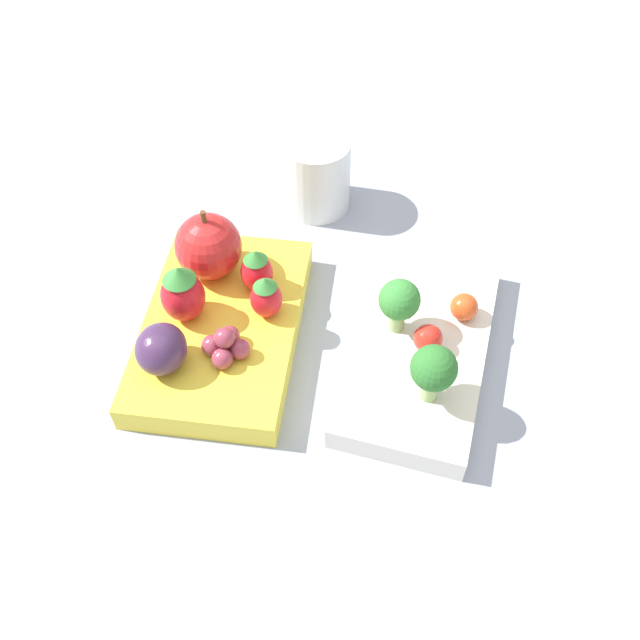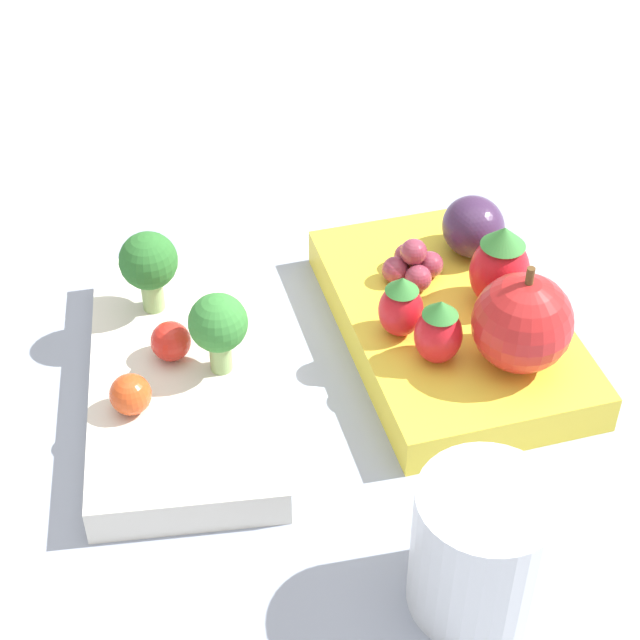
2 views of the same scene
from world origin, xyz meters
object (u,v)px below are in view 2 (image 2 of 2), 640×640
strawberry_1 (401,306)px  bento_box_fruit (449,323)px  broccoli_floret_1 (149,263)px  strawberry_0 (503,271)px  broccoli_floret_0 (218,325)px  cherry_tomato_0 (130,394)px  cherry_tomato_1 (170,336)px  plum (473,227)px  strawberry_2 (439,331)px  drinking_cup (482,549)px  bento_box_savoury (183,378)px  grape_cluster (413,264)px  apple (522,323)px

strawberry_1 → bento_box_fruit: bearing=-69.6°
broccoli_floret_1 → strawberry_0: 0.20m
broccoli_floret_0 → cherry_tomato_0: bearing=111.6°
broccoli_floret_0 → cherry_tomato_1: broccoli_floret_0 is taller
strawberry_1 → plum: strawberry_1 is taller
broccoli_floret_1 → strawberry_2: size_ratio=1.26×
cherry_tomato_0 → cherry_tomato_1: size_ratio=0.99×
drinking_cup → bento_box_savoury: bearing=33.7°
bento_box_savoury → plum: bearing=-73.2°
cherry_tomato_0 → cherry_tomato_1: bearing=-32.6°
broccoli_floret_0 → plum: bearing=-68.7°
strawberry_2 → grape_cluster: size_ratio=1.07×
bento_box_fruit → broccoli_floret_1: bearing=75.3°
apple → grape_cluster: apple is taller
bento_box_fruit → strawberry_1: strawberry_1 is taller
bento_box_savoury → broccoli_floret_0: bearing=-112.2°
cherry_tomato_1 → drinking_cup: (-0.18, -0.11, 0.00)m
broccoli_floret_1 → cherry_tomato_0: (-0.08, 0.02, -0.02)m
broccoli_floret_0 → plum: broccoli_floret_0 is taller
bento_box_fruit → broccoli_floret_0: size_ratio=3.97×
cherry_tomato_0 → strawberry_1: size_ratio=0.57×
apple → drinking_cup: 0.14m
bento_box_savoury → apple: 0.19m
grape_cluster → cherry_tomato_1: bearing=100.6°
broccoli_floret_1 → plum: bearing=-88.6°
apple → strawberry_1: size_ratio=1.65×
cherry_tomato_1 → strawberry_1: (-0.02, -0.13, 0.01)m
bento_box_fruit → apple: size_ratio=3.02×
grape_cluster → drinking_cup: drinking_cup is taller
bento_box_savoury → apple: (-0.04, -0.18, 0.04)m
strawberry_2 → cherry_tomato_0: bearing=89.2°
strawberry_0 → drinking_cup: (-0.17, 0.07, -0.01)m
strawberry_2 → bento_box_fruit: bearing=-29.7°
bento_box_fruit → strawberry_2: size_ratio=4.79×
broccoli_floret_1 → strawberry_1: size_ratio=1.31×
bento_box_savoury → drinking_cup: size_ratio=2.96×
cherry_tomato_0 → bento_box_savoury: bearing=-46.3°
broccoli_floret_0 → cherry_tomato_1: (0.02, 0.02, -0.02)m
cherry_tomato_0 → strawberry_2: strawberry_2 is taller
broccoli_floret_0 → plum: (0.06, -0.17, -0.01)m
cherry_tomato_0 → cherry_tomato_1: 0.05m
bento_box_savoury → broccoli_floret_1: (0.05, 0.01, 0.04)m
cherry_tomato_0 → strawberry_1: bearing=-81.4°
bento_box_fruit → strawberry_0: size_ratio=3.67×
broccoli_floret_0 → broccoli_floret_1: 0.07m
apple → strawberry_0: size_ratio=1.22×
apple → strawberry_0: 0.05m
bento_box_savoury → bento_box_fruit: bento_box_fruit is taller
broccoli_floret_1 → strawberry_0: bearing=-104.0°
plum → strawberry_2: bearing=149.4°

